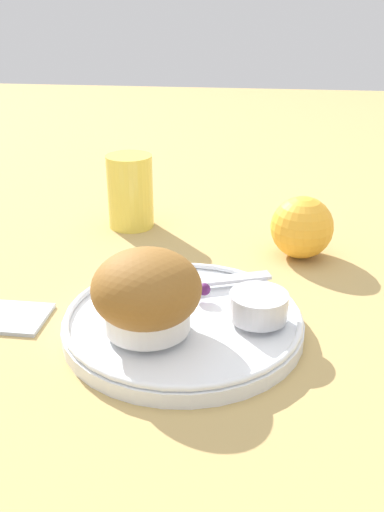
{
  "coord_description": "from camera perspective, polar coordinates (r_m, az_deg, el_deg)",
  "views": [
    {
      "loc": [
        0.06,
        -0.48,
        0.29
      ],
      "look_at": [
        -0.01,
        0.02,
        0.06
      ],
      "focal_mm": 40.0,
      "sensor_mm": 36.0,
      "label": 1
    }
  ],
  "objects": [
    {
      "name": "juice_glass",
      "position": [
        0.77,
        -6.19,
        6.44
      ],
      "size": [
        0.06,
        0.06,
        0.1
      ],
      "color": "#EAD14C",
      "rests_on": "ground_plane"
    },
    {
      "name": "orange_fruit",
      "position": [
        0.69,
        10.93,
        2.84
      ],
      "size": [
        0.07,
        0.07,
        0.07
      ],
      "color": "#F4A82D",
      "rests_on": "ground_plane"
    },
    {
      "name": "berry_pair",
      "position": [
        0.56,
        0.63,
        -3.32
      ],
      "size": [
        0.02,
        0.01,
        0.01
      ],
      "color": "#4C194C",
      "rests_on": "plate"
    },
    {
      "name": "ground_plane",
      "position": [
        0.56,
        0.42,
        -6.02
      ],
      "size": [
        3.0,
        3.0,
        0.0
      ],
      "primitive_type": "plane",
      "color": "tan"
    },
    {
      "name": "plate",
      "position": [
        0.54,
        -0.89,
        -6.62
      ],
      "size": [
        0.22,
        0.22,
        0.02
      ],
      "color": "white",
      "rests_on": "ground_plane"
    },
    {
      "name": "muffin",
      "position": [
        0.49,
        -4.55,
        -3.78
      ],
      "size": [
        0.1,
        0.1,
        0.07
      ],
      "color": "silver",
      "rests_on": "plate"
    },
    {
      "name": "butter_knife",
      "position": [
        0.58,
        -0.29,
        -2.75
      ],
      "size": [
        0.17,
        0.07,
        0.0
      ],
      "rotation": [
        0.0,
        0.0,
        0.36
      ],
      "color": "#B7B7BC",
      "rests_on": "plate"
    },
    {
      "name": "cream_ramekin",
      "position": [
        0.52,
        6.68,
        -4.84
      ],
      "size": [
        0.05,
        0.05,
        0.02
      ],
      "color": "silver",
      "rests_on": "plate"
    }
  ]
}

